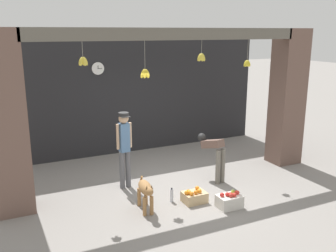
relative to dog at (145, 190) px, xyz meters
name	(u,v)px	position (x,y,z in m)	size (l,w,h in m)	color
ground_plane	(176,187)	(1.01, 0.74, -0.42)	(60.00, 60.00, 0.00)	gray
shop_back_wall	(130,92)	(1.01, 3.58, 1.26)	(7.76, 0.12, 3.35)	#232326
shop_pillar_left	(6,125)	(-2.22, 1.04, 1.26)	(0.70, 0.60, 3.35)	brown
shop_pillar_right	(287,98)	(4.24, 1.04, 1.26)	(0.70, 0.60, 3.35)	brown
storefront_awning	(174,35)	(1.01, 0.86, 2.79)	(5.86, 0.26, 0.97)	#5B564C
dog	(145,190)	(0.00, 0.00, 0.00)	(0.29, 0.81, 0.62)	#9E7042
shopkeeper	(124,144)	(0.01, 1.20, 0.56)	(0.34, 0.28, 1.66)	#56565B
worker_stooping	(214,152)	(1.95, 0.74, 0.25)	(0.35, 0.77, 1.01)	#6B665B
fruit_crate_oranges	(194,196)	(1.00, -0.07, -0.30)	(0.45, 0.34, 0.28)	tan
fruit_crate_apples	(230,201)	(1.51, -0.55, -0.28)	(0.45, 0.34, 0.32)	silver
water_bottle	(172,195)	(0.61, 0.14, -0.28)	(0.07, 0.07, 0.29)	silver
wall_clock	(98,68)	(0.12, 3.51, 1.94)	(0.34, 0.03, 0.34)	black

